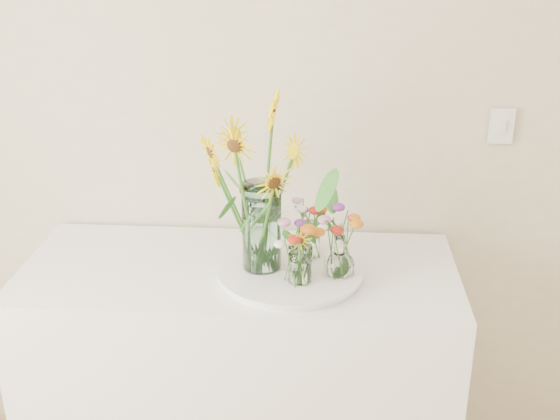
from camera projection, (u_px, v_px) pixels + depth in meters
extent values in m
cube|color=white|center=(242.00, 383.00, 2.43)|extent=(1.40, 0.60, 0.90)
cylinder|color=white|center=(290.00, 273.00, 2.19)|extent=(0.43, 0.43, 0.02)
cylinder|color=#AADCD0|center=(262.00, 227.00, 2.14)|extent=(0.16, 0.16, 0.28)
cylinder|color=white|center=(300.00, 264.00, 2.09)|extent=(0.09, 0.09, 0.12)
cylinder|color=white|center=(309.00, 240.00, 2.25)|extent=(0.07, 0.07, 0.12)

